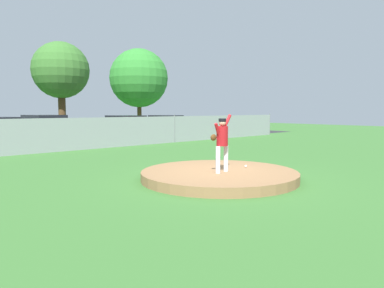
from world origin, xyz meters
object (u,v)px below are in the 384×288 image
at_px(baseball, 246,166).
at_px(parked_car_red, 126,128).
at_px(pitcher_youth, 222,139).
at_px(parked_car_navy, 166,126).
at_px(traffic_cone_orange, 73,137).
at_px(parked_car_silver, 44,130).

relative_size(baseball, parked_car_red, 0.02).
xyz_separation_m(pitcher_youth, parked_car_navy, (9.85, 14.71, -0.43)).
distance_m(parked_car_red, traffic_cone_orange, 3.57).
relative_size(parked_car_navy, traffic_cone_orange, 7.61).
height_order(parked_car_navy, traffic_cone_orange, parked_car_navy).
relative_size(baseball, parked_car_silver, 0.02).
height_order(baseball, traffic_cone_orange, traffic_cone_orange).
relative_size(pitcher_youth, traffic_cone_orange, 2.96).
bearing_deg(parked_car_silver, parked_car_red, -5.52).
distance_m(baseball, parked_car_silver, 15.02).
height_order(pitcher_youth, parked_car_silver, pitcher_youth).
bearing_deg(parked_car_navy, pitcher_youth, -123.80).
relative_size(parked_car_red, parked_car_navy, 1.17).
xyz_separation_m(pitcher_youth, parked_car_silver, (0.76, 15.10, -0.37)).
bearing_deg(parked_car_silver, parked_car_navy, -2.44).
xyz_separation_m(parked_car_silver, parked_car_navy, (9.09, -0.39, -0.05)).
relative_size(parked_car_red, traffic_cone_orange, 8.88).
height_order(parked_car_red, traffic_cone_orange, parked_car_red).
bearing_deg(parked_car_navy, baseball, -120.60).
distance_m(pitcher_youth, parked_car_red, 15.83).
bearing_deg(traffic_cone_orange, parked_car_red, -15.49).
relative_size(baseball, parked_car_navy, 0.02).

